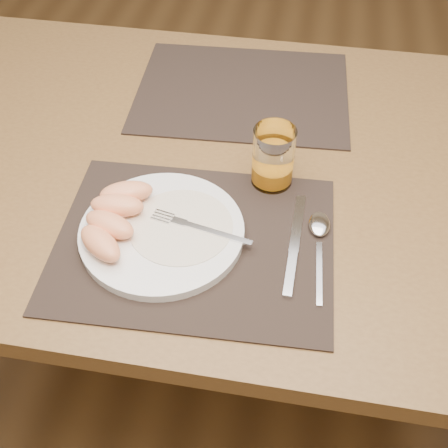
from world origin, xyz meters
TOP-DOWN VIEW (x-y plane):
  - ground at (0.00, 0.00)m, footprint 5.00×5.00m
  - table at (0.00, 0.00)m, footprint 1.40×0.90m
  - placemat_near at (-0.02, -0.22)m, footprint 0.46×0.37m
  - placemat_far at (-0.01, 0.22)m, footprint 0.47×0.37m
  - plate at (-0.08, -0.22)m, footprint 0.27×0.27m
  - plate_dressing at (-0.05, -0.21)m, footprint 0.17×0.17m
  - fork at (-0.03, -0.20)m, footprint 0.17×0.05m
  - knife at (0.14, -0.22)m, footprint 0.02×0.22m
  - spoon at (0.18, -0.17)m, footprint 0.04×0.19m
  - juice_glass at (0.09, -0.05)m, footprint 0.07×0.07m
  - grapefruit_wedges at (-0.15, -0.22)m, footprint 0.10×0.20m

SIDE VIEW (x-z plane):
  - ground at x=0.00m, z-range 0.00..0.00m
  - table at x=0.00m, z-range 0.29..1.04m
  - placemat_near at x=-0.02m, z-range 0.75..0.75m
  - placemat_far at x=-0.01m, z-range 0.75..0.75m
  - knife at x=0.14m, z-range 0.75..0.76m
  - spoon at x=0.18m, z-range 0.75..0.77m
  - plate at x=-0.08m, z-range 0.75..0.77m
  - plate_dressing at x=-0.05m, z-range 0.77..0.77m
  - fork at x=-0.03m, z-range 0.77..0.77m
  - grapefruit_wedges at x=-0.15m, z-range 0.77..0.81m
  - juice_glass at x=0.09m, z-range 0.75..0.86m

